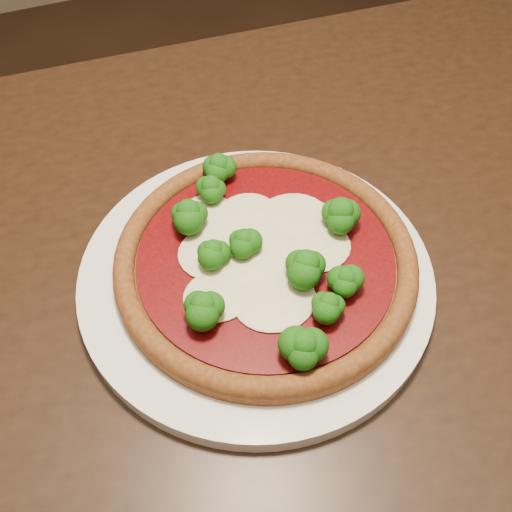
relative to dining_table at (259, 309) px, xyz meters
name	(u,v)px	position (x,y,z in m)	size (l,w,h in m)	color
floor	(310,398)	(0.18, 0.13, -0.66)	(4.00, 4.00, 0.00)	black
dining_table	(259,309)	(0.00, 0.00, 0.00)	(1.30, 0.93, 0.75)	black
plate	(256,275)	(-0.01, -0.02, 0.10)	(0.35, 0.35, 0.02)	silver
pizza	(265,257)	(0.00, -0.02, 0.13)	(0.30, 0.30, 0.06)	brown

